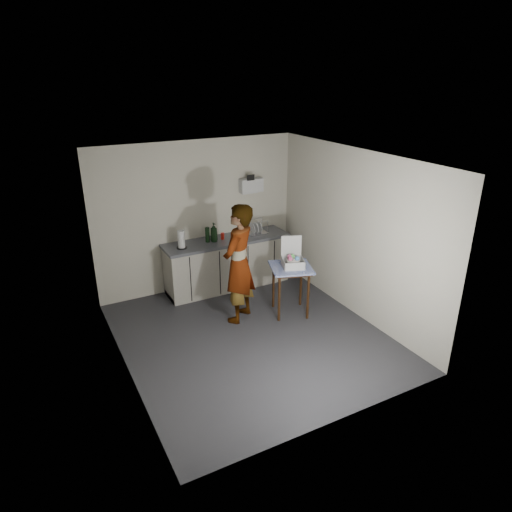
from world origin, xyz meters
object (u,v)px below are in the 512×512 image
side_table (291,273)px  soda_can (223,236)px  kitchen_counter (227,264)px  paper_towel (181,240)px  dark_bottle (207,235)px  dish_rack (257,230)px  soap_bottle (214,232)px  standing_man (239,264)px  bakery_box (293,260)px

side_table → soda_can: size_ratio=7.07×
kitchen_counter → paper_towel: size_ratio=7.32×
dark_bottle → dish_rack: 0.95m
kitchen_counter → soap_bottle: 0.69m
standing_man → soda_can: size_ratio=16.33×
standing_man → soap_bottle: size_ratio=5.66×
standing_man → paper_towel: bearing=-102.2°
soap_bottle → dark_bottle: soap_bottle is taller
side_table → bakery_box: size_ratio=1.78×
soap_bottle → dish_rack: size_ratio=0.93×
standing_man → dish_rack: (0.92, 1.16, 0.03)m
side_table → soap_bottle: size_ratio=2.45×
kitchen_counter → side_table: size_ratio=2.78×
side_table → dish_rack: bearing=103.9°
side_table → dark_bottle: 1.64m
soda_can → dish_rack: dish_rack is taller
soda_can → soap_bottle: bearing=-169.9°
bakery_box → side_table: bearing=-151.1°
side_table → kitchen_counter: bearing=128.6°
kitchen_counter → paper_towel: bearing=-176.6°
standing_man → soda_can: 1.19m
side_table → standing_man: bearing=-176.4°
standing_man → soap_bottle: standing_man is taller
side_table → paper_towel: 1.89m
side_table → paper_towel: (-1.32, 1.31, 0.35)m
soap_bottle → dark_bottle: (-0.11, 0.03, -0.03)m
kitchen_counter → bakery_box: bearing=-69.4°
standing_man → dish_rack: standing_man is taller
side_table → soda_can: 1.51m
soda_can → dark_bottle: 0.29m
side_table → standing_man: (-0.80, 0.22, 0.23)m
kitchen_counter → soda_can: 0.54m
kitchen_counter → standing_man: bearing=-105.6°
soap_bottle → paper_towel: bearing=-175.6°
standing_man → bakery_box: 0.85m
standing_man → paper_towel: size_ratio=6.09×
paper_towel → soap_bottle: bearing=4.4°
standing_man → dish_rack: 1.48m
side_table → dark_bottle: bearing=139.9°
standing_man → side_table: bearing=126.6°
standing_man → kitchen_counter: bearing=-143.5°
standing_man → bakery_box: standing_man is taller
standing_man → soda_can: standing_man is taller
dish_rack → bakery_box: bearing=-94.1°
soap_bottle → soda_can: soap_bottle is taller
soap_bottle → dish_rack: 0.85m
soda_can → paper_towel: size_ratio=0.37×
kitchen_counter → soap_bottle: bearing=-179.1°
kitchen_counter → dark_bottle: 0.70m
dark_bottle → kitchen_counter: bearing=-4.1°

